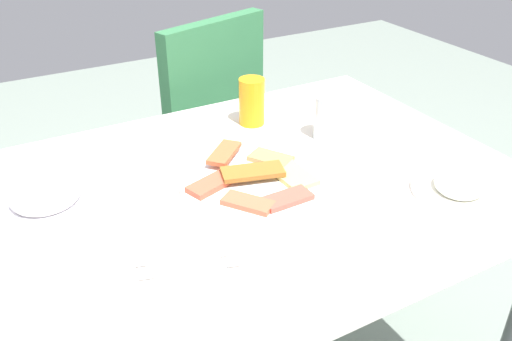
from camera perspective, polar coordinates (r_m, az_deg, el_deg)
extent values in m
cube|color=silver|center=(1.17, 0.31, -1.55)|extent=(1.11, 0.85, 0.02)
cylinder|color=#4C5152|center=(1.57, -23.05, -11.29)|extent=(0.04, 0.04, 0.70)
cylinder|color=#4C5152|center=(1.86, 8.21, -1.98)|extent=(0.04, 0.04, 0.70)
cube|color=#327244|center=(2.02, -7.67, 2.83)|extent=(0.52, 0.52, 0.06)
cube|color=#327244|center=(1.78, -4.31, 8.34)|extent=(0.40, 0.17, 0.46)
cylinder|color=olive|center=(2.36, -6.68, 1.08)|extent=(0.03, 0.03, 0.38)
cylinder|color=olive|center=(2.17, -14.33, -2.48)|extent=(0.03, 0.03, 0.38)
cylinder|color=olive|center=(2.11, -0.01, -2.41)|extent=(0.03, 0.03, 0.38)
cylinder|color=olive|center=(1.91, -8.00, -6.84)|extent=(0.03, 0.03, 0.38)
cylinder|color=white|center=(1.14, -0.48, -1.41)|extent=(0.30, 0.30, 0.01)
cube|color=#A16326|center=(1.14, -0.36, -0.12)|extent=(0.14, 0.09, 0.01)
cube|color=#CC6040|center=(1.06, -0.86, -3.43)|extent=(0.10, 0.11, 0.01)
cube|color=#E0D271|center=(1.16, 3.75, -0.38)|extent=(0.07, 0.12, 0.01)
cube|color=#CB573C|center=(1.12, -4.38, -1.26)|extent=(0.13, 0.08, 0.01)
cube|color=#DA8C51|center=(1.21, 1.57, 1.28)|extent=(0.10, 0.11, 0.01)
cube|color=#DC5F36|center=(1.21, -3.38, 1.88)|extent=(0.11, 0.11, 0.01)
cube|color=#DF5342|center=(1.07, 3.38, -2.94)|extent=(0.10, 0.05, 0.01)
cylinder|color=white|center=(1.20, 20.59, -1.99)|extent=(0.19, 0.19, 0.01)
ellipsoid|color=white|center=(1.19, 20.75, -1.27)|extent=(0.16, 0.15, 0.05)
cylinder|color=white|center=(1.16, -21.16, -3.13)|extent=(0.23, 0.23, 0.01)
ellipsoid|color=white|center=(1.15, -21.37, -2.17)|extent=(0.20, 0.20, 0.07)
sphere|color=#E7DE53|center=(1.14, -21.23, -2.72)|extent=(0.03, 0.03, 0.03)
cylinder|color=orange|center=(1.39, -0.45, 7.29)|extent=(0.07, 0.07, 0.12)
cylinder|color=silver|center=(1.33, 7.61, 5.60)|extent=(0.07, 0.07, 0.11)
cube|color=white|center=(0.94, -7.38, -9.83)|extent=(0.13, 0.13, 0.00)
cube|color=silver|center=(0.93, -6.96, -10.28)|extent=(0.17, 0.06, 0.00)
cube|color=silver|center=(0.95, -7.82, -9.02)|extent=(0.16, 0.07, 0.00)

